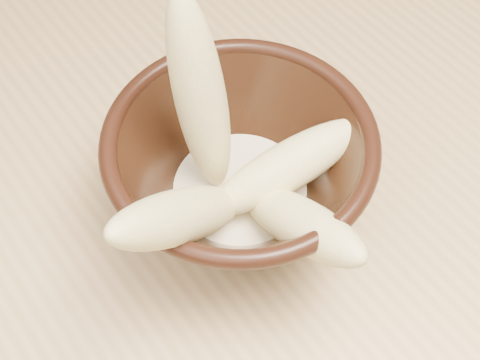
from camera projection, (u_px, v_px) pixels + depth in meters
name	position (u px, v px, depth m)	size (l,w,h in m)	color
table	(5.00, 296.00, 0.56)	(1.20, 0.80, 0.75)	tan
bowl	(240.00, 173.00, 0.47)	(0.18, 0.18, 0.10)	black
milk_puddle	(240.00, 192.00, 0.49)	(0.10, 0.10, 0.01)	beige
banana_upright	(200.00, 98.00, 0.43)	(0.03, 0.03, 0.16)	#C8BF76
banana_left	(183.00, 216.00, 0.40)	(0.03, 0.03, 0.16)	#C8BF76
banana_across	(287.00, 167.00, 0.45)	(0.03, 0.03, 0.12)	#C8BF76
banana_front	(300.00, 224.00, 0.43)	(0.03, 0.03, 0.13)	#C8BF76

